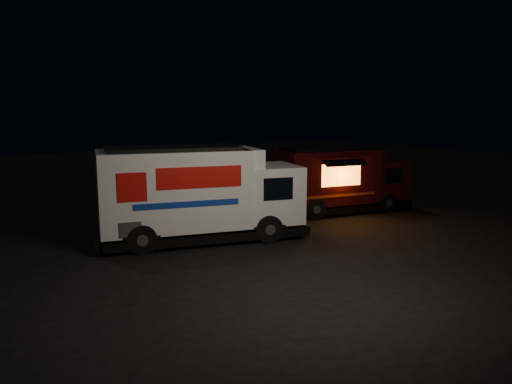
% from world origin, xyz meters
% --- Properties ---
extents(ground, '(80.00, 80.00, 0.00)m').
position_xyz_m(ground, '(0.00, 0.00, 0.00)').
color(ground, black).
rests_on(ground, ground).
extents(white_truck, '(7.46, 4.45, 3.20)m').
position_xyz_m(white_truck, '(-0.71, 3.08, 1.60)').
color(white_truck, white).
rests_on(white_truck, ground).
extents(red_truck, '(6.39, 3.62, 2.81)m').
position_xyz_m(red_truck, '(6.51, 3.57, 1.40)').
color(red_truck, '#35090E').
rests_on(red_truck, ground).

